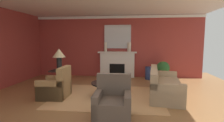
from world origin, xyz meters
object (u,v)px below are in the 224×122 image
object	(u,v)px
fireplace	(117,65)
mantel_mirror	(118,37)
side_table	(60,78)
table_lamp	(59,55)
vase_mantel_right	(129,47)
armchair_near_window	(56,88)
potted_plant	(163,69)
armchair_facing_fireplace	(113,104)
vase_mantel_left	(106,47)
coffee_table	(108,86)
vase_tall_corner	(148,73)
sofa	(164,86)

from	to	relation	value
fireplace	mantel_mirror	distance (m)	1.34
side_table	table_lamp	distance (m)	0.82
side_table	vase_mantel_right	size ratio (longest dim) A/B	1.63
armchair_near_window	side_table	bearing A→B (deg)	105.57
armchair_near_window	potted_plant	size ratio (longest dim) A/B	1.14
armchair_near_window	table_lamp	xyz separation A→B (m)	(-0.24, 0.84, 0.92)
fireplace	armchair_facing_fireplace	world-z (taller)	fireplace
fireplace	armchair_near_window	xyz separation A→B (m)	(-1.59, -3.20, -0.27)
armchair_facing_fireplace	vase_mantel_left	distance (m)	4.54
potted_plant	table_lamp	bearing A→B (deg)	-153.66
table_lamp	mantel_mirror	bearing A→B (deg)	53.62
fireplace	armchair_near_window	bearing A→B (deg)	-116.39
coffee_table	potted_plant	bearing A→B (deg)	50.23
armchair_facing_fireplace	potted_plant	world-z (taller)	armchair_facing_fireplace
vase_tall_corner	table_lamp	bearing A→B (deg)	-147.71
vase_mantel_right	fireplace	bearing A→B (deg)	174.85
coffee_table	side_table	xyz separation A→B (m)	(-1.78, 0.58, 0.06)
fireplace	side_table	size ratio (longest dim) A/B	2.57
side_table	potted_plant	bearing A→B (deg)	26.34
armchair_facing_fireplace	vase_mantel_right	distance (m)	4.47
sofa	armchair_near_window	distance (m)	3.32
armchair_near_window	side_table	size ratio (longest dim) A/B	1.36
vase_tall_corner	vase_mantel_left	bearing A→B (deg)	172.79
vase_tall_corner	mantel_mirror	bearing A→B (deg)	163.58
mantel_mirror	table_lamp	bearing A→B (deg)	-126.38
fireplace	mantel_mirror	world-z (taller)	mantel_mirror
fireplace	potted_plant	world-z (taller)	fireplace
side_table	vase_mantel_left	world-z (taller)	vase_mantel_left
fireplace	coffee_table	bearing A→B (deg)	-90.76
mantel_mirror	potted_plant	xyz separation A→B (m)	(2.03, -0.57, -1.41)
fireplace	armchair_facing_fireplace	bearing A→B (deg)	-86.24
sofa	vase_mantel_left	size ratio (longest dim) A/B	4.93
sofa	side_table	distance (m)	3.52
mantel_mirror	potted_plant	bearing A→B (deg)	-15.64
sofa	vase_tall_corner	world-z (taller)	sofa
fireplace	armchair_facing_fireplace	size ratio (longest dim) A/B	1.89
vase_mantel_left	potted_plant	xyz separation A→B (m)	(2.58, -0.40, -0.94)
mantel_mirror	vase_mantel_left	xyz separation A→B (m)	(-0.55, -0.17, -0.47)
vase_mantel_right	vase_tall_corner	world-z (taller)	vase_mantel_right
side_table	vase_mantel_left	xyz separation A→B (m)	(1.27, 2.30, 1.03)
armchair_facing_fireplace	vase_mantel_left	size ratio (longest dim) A/B	2.14
fireplace	armchair_facing_fireplace	xyz separation A→B (m)	(0.29, -4.37, -0.27)
fireplace	mantel_mirror	xyz separation A→B (m)	(0.00, 0.12, 1.33)
fireplace	table_lamp	xyz separation A→B (m)	(-1.82, -2.35, 0.65)
fireplace	vase_tall_corner	xyz separation A→B (m)	(1.43, -0.30, -0.29)
armchair_near_window	coffee_table	xyz separation A→B (m)	(1.55, 0.27, 0.03)
mantel_mirror	fireplace	bearing A→B (deg)	-90.00
sofa	vase_mantel_right	world-z (taller)	vase_mantel_right
side_table	vase_mantel_right	bearing A→B (deg)	44.15
armchair_near_window	vase_tall_corner	distance (m)	4.18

